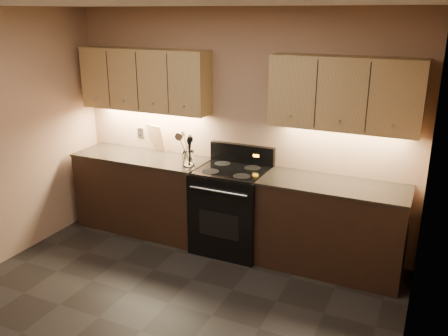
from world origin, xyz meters
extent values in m
plane|color=black|center=(0.00, 0.00, 0.00)|extent=(4.00, 4.00, 0.00)
plane|color=silver|center=(0.00, 0.00, 2.60)|extent=(4.00, 4.00, 0.00)
cube|color=#A07B5E|center=(0.00, 2.00, 1.30)|extent=(4.00, 0.04, 2.60)
cube|color=#A07B5E|center=(2.00, 0.00, 1.30)|extent=(0.04, 4.00, 2.60)
cube|color=black|center=(-1.10, 1.70, 0.45)|extent=(1.60, 0.60, 0.90)
cube|color=#342B21|center=(-1.10, 1.70, 0.92)|extent=(1.62, 0.62, 0.03)
cube|color=black|center=(1.18, 1.70, 0.45)|extent=(1.44, 0.60, 0.90)
cube|color=#342B21|center=(1.18, 1.70, 0.92)|extent=(1.46, 0.62, 0.03)
cube|color=black|center=(0.08, 1.68, 0.46)|extent=(0.76, 0.65, 0.92)
cube|color=black|center=(0.08, 1.68, 0.93)|extent=(0.70, 0.60, 0.01)
cube|color=black|center=(0.08, 1.96, 1.03)|extent=(0.76, 0.07, 0.22)
cube|color=orange|center=(0.26, 1.92, 1.04)|extent=(0.06, 0.00, 0.03)
cylinder|color=silver|center=(0.08, 1.34, 0.80)|extent=(0.65, 0.02, 0.02)
cube|color=black|center=(0.08, 1.35, 0.41)|extent=(0.46, 0.00, 0.28)
cylinder|color=black|center=(-0.10, 1.53, 0.93)|extent=(0.18, 0.18, 0.00)
cylinder|color=black|center=(0.26, 1.53, 0.93)|extent=(0.18, 0.18, 0.00)
cylinder|color=black|center=(-0.10, 1.82, 0.93)|extent=(0.18, 0.18, 0.00)
cylinder|color=black|center=(0.26, 1.82, 0.93)|extent=(0.18, 0.18, 0.00)
cube|color=tan|center=(-1.10, 1.85, 1.80)|extent=(1.60, 0.30, 0.70)
cube|color=tan|center=(1.18, 1.85, 1.80)|extent=(1.44, 0.30, 0.70)
cube|color=#B2B5BA|center=(-1.30, 1.99, 1.12)|extent=(0.08, 0.01, 0.12)
cylinder|color=white|center=(-0.42, 1.62, 1.02)|extent=(0.16, 0.16, 0.17)
cylinder|color=white|center=(-0.42, 1.62, 0.94)|extent=(0.13, 0.13, 0.02)
cube|color=tan|center=(-1.05, 1.95, 1.09)|extent=(0.28, 0.17, 0.33)
camera|label=1|loc=(2.04, -2.73, 2.55)|focal=38.00mm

